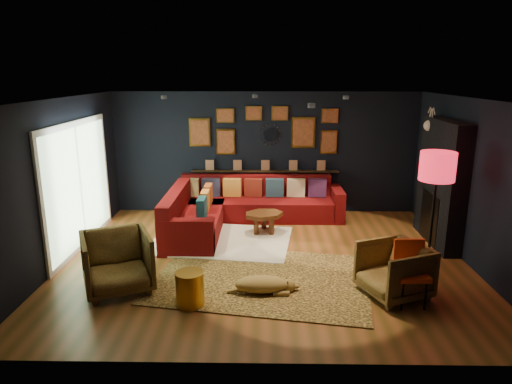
{
  "coord_description": "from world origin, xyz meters",
  "views": [
    {
      "loc": [
        -0.03,
        -6.96,
        2.99
      ],
      "look_at": [
        -0.16,
        0.3,
        1.08
      ],
      "focal_mm": 32.0,
      "sensor_mm": 36.0,
      "label": 1
    }
  ],
  "objects_px": {
    "sectional": "(235,209)",
    "orange_chair": "(410,267)",
    "armchair_right": "(394,268)",
    "floor_lamp": "(437,171)",
    "armchair_left": "(117,259)",
    "pouf": "(204,219)",
    "dog": "(262,281)",
    "coffee_table": "(264,217)",
    "gold_stool": "(190,289)"
  },
  "relations": [
    {
      "from": "sectional",
      "to": "orange_chair",
      "type": "relative_size",
      "value": 3.98
    },
    {
      "from": "sectional",
      "to": "armchair_right",
      "type": "height_order",
      "value": "sectional"
    },
    {
      "from": "orange_chair",
      "to": "floor_lamp",
      "type": "height_order",
      "value": "floor_lamp"
    },
    {
      "from": "armchair_right",
      "to": "armchair_left",
      "type": "bearing_deg",
      "value": -114.03
    },
    {
      "from": "orange_chair",
      "to": "pouf",
      "type": "bearing_deg",
      "value": 135.29
    },
    {
      "from": "pouf",
      "to": "orange_chair",
      "type": "distance_m",
      "value": 4.24
    },
    {
      "from": "armchair_right",
      "to": "dog",
      "type": "relative_size",
      "value": 0.8
    },
    {
      "from": "sectional",
      "to": "orange_chair",
      "type": "xyz_separation_m",
      "value": [
        2.52,
        -3.18,
        0.18
      ]
    },
    {
      "from": "sectional",
      "to": "armchair_right",
      "type": "relative_size",
      "value": 4.16
    },
    {
      "from": "armchair_left",
      "to": "dog",
      "type": "bearing_deg",
      "value": -26.78
    },
    {
      "from": "coffee_table",
      "to": "floor_lamp",
      "type": "height_order",
      "value": "floor_lamp"
    },
    {
      "from": "sectional",
      "to": "pouf",
      "type": "height_order",
      "value": "sectional"
    },
    {
      "from": "coffee_table",
      "to": "dog",
      "type": "relative_size",
      "value": 0.9
    },
    {
      "from": "coffee_table",
      "to": "orange_chair",
      "type": "bearing_deg",
      "value": -53.84
    },
    {
      "from": "armchair_right",
      "to": "coffee_table",
      "type": "bearing_deg",
      "value": -166.76
    },
    {
      "from": "armchair_right",
      "to": "pouf",
      "type": "bearing_deg",
      "value": -154.84
    },
    {
      "from": "coffee_table",
      "to": "armchair_right",
      "type": "xyz_separation_m",
      "value": [
        1.78,
        -2.47,
        0.07
      ]
    },
    {
      "from": "coffee_table",
      "to": "orange_chair",
      "type": "height_order",
      "value": "orange_chair"
    },
    {
      "from": "armchair_right",
      "to": "orange_chair",
      "type": "xyz_separation_m",
      "value": [
        0.15,
        -0.17,
        0.09
      ]
    },
    {
      "from": "sectional",
      "to": "gold_stool",
      "type": "relative_size",
      "value": 7.26
    },
    {
      "from": "armchair_left",
      "to": "armchair_right",
      "type": "relative_size",
      "value": 1.13
    },
    {
      "from": "sectional",
      "to": "armchair_right",
      "type": "xyz_separation_m",
      "value": [
        2.37,
        -3.01,
        0.09
      ]
    },
    {
      "from": "coffee_table",
      "to": "gold_stool",
      "type": "bearing_deg",
      "value": -109.13
    },
    {
      "from": "gold_stool",
      "to": "dog",
      "type": "bearing_deg",
      "value": 20.57
    },
    {
      "from": "floor_lamp",
      "to": "dog",
      "type": "xyz_separation_m",
      "value": [
        -2.55,
        -0.76,
        -1.41
      ]
    },
    {
      "from": "coffee_table",
      "to": "dog",
      "type": "xyz_separation_m",
      "value": [
        -0.03,
        -2.44,
        -0.16
      ]
    },
    {
      "from": "coffee_table",
      "to": "pouf",
      "type": "distance_m",
      "value": 1.21
    },
    {
      "from": "gold_stool",
      "to": "sectional",
      "type": "bearing_deg",
      "value": 83.51
    },
    {
      "from": "sectional",
      "to": "dog",
      "type": "height_order",
      "value": "sectional"
    },
    {
      "from": "pouf",
      "to": "floor_lamp",
      "type": "xyz_separation_m",
      "value": [
        3.71,
        -1.91,
        1.38
      ]
    },
    {
      "from": "armchair_left",
      "to": "armchair_right",
      "type": "xyz_separation_m",
      "value": [
        3.82,
        -0.1,
        -0.05
      ]
    },
    {
      "from": "coffee_table",
      "to": "orange_chair",
      "type": "distance_m",
      "value": 3.28
    },
    {
      "from": "armchair_right",
      "to": "floor_lamp",
      "type": "relative_size",
      "value": 0.44
    },
    {
      "from": "floor_lamp",
      "to": "dog",
      "type": "height_order",
      "value": "floor_lamp"
    },
    {
      "from": "floor_lamp",
      "to": "armchair_left",
      "type": "bearing_deg",
      "value": -171.46
    },
    {
      "from": "dog",
      "to": "coffee_table",
      "type": "bearing_deg",
      "value": 87.98
    },
    {
      "from": "dog",
      "to": "armchair_right",
      "type": "bearing_deg",
      "value": -2.45
    },
    {
      "from": "pouf",
      "to": "armchair_right",
      "type": "bearing_deg",
      "value": -42.38
    },
    {
      "from": "pouf",
      "to": "dog",
      "type": "xyz_separation_m",
      "value": [
        1.15,
        -2.67,
        -0.04
      ]
    },
    {
      "from": "gold_stool",
      "to": "dog",
      "type": "xyz_separation_m",
      "value": [
        0.94,
        0.35,
        -0.06
      ]
    },
    {
      "from": "sectional",
      "to": "gold_stool",
      "type": "xyz_separation_m",
      "value": [
        -0.38,
        -3.33,
        -0.09
      ]
    },
    {
      "from": "floor_lamp",
      "to": "dog",
      "type": "distance_m",
      "value": 3.01
    },
    {
      "from": "coffee_table",
      "to": "gold_stool",
      "type": "height_order",
      "value": "gold_stool"
    },
    {
      "from": "sectional",
      "to": "armchair_left",
      "type": "relative_size",
      "value": 3.69
    },
    {
      "from": "coffee_table",
      "to": "dog",
      "type": "bearing_deg",
      "value": -90.67
    },
    {
      "from": "armchair_left",
      "to": "dog",
      "type": "relative_size",
      "value": 0.9
    },
    {
      "from": "pouf",
      "to": "dog",
      "type": "distance_m",
      "value": 2.9
    },
    {
      "from": "coffee_table",
      "to": "gold_stool",
      "type": "relative_size",
      "value": 1.95
    },
    {
      "from": "armchair_left",
      "to": "gold_stool",
      "type": "height_order",
      "value": "armchair_left"
    },
    {
      "from": "orange_chair",
      "to": "coffee_table",
      "type": "bearing_deg",
      "value": 124.12
    }
  ]
}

